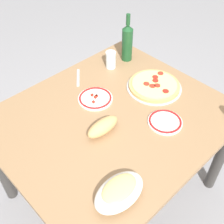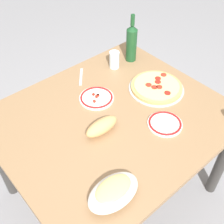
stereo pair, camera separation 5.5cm
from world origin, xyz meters
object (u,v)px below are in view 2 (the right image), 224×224
Objects in this scene: water_glass at (114,60)px; bread_loaf at (102,126)px; wine_bottle at (131,42)px; pepperoni_pizza at (157,87)px; side_plate_far at (97,98)px; dining_table at (112,131)px; baked_pasta_dish at (113,191)px; side_plate_near at (165,123)px.

water_glass is 0.59× the size of bread_loaf.
wine_bottle is 2.83× the size of water_glass.
pepperoni_pizza reaches higher than side_plate_far.
dining_table is 0.48m from water_glass.
side_plate_far is 0.25m from bread_loaf.
pepperoni_pizza is (0.35, -0.00, 0.13)m from dining_table.
water_glass is 0.56× the size of side_plate_far.
water_glass is 0.57m from bread_loaf.
side_plate_far is at bearing 57.70° from baked_pasta_dish.
side_plate_far is at bearing 57.47° from bread_loaf.
pepperoni_pizza is 0.36m from wine_bottle.
pepperoni_pizza is at bearing 28.98° from baked_pasta_dish.
wine_bottle reaches higher than baked_pasta_dish.
side_plate_far is (-0.32, 0.16, -0.01)m from pepperoni_pizza.
wine_bottle is 0.47m from side_plate_far.
wine_bottle reaches higher than side_plate_near.
side_plate_near is (-0.28, -0.55, -0.12)m from wine_bottle.
baked_pasta_dish is 0.62m from side_plate_far.
side_plate_near is (-0.18, -0.23, -0.01)m from pepperoni_pizza.
water_glass is at bearing 177.61° from wine_bottle.
wine_bottle reaches higher than pepperoni_pizza.
pepperoni_pizza is 0.29m from side_plate_near.
side_plate_near is 0.96× the size of bread_loaf.
pepperoni_pizza reaches higher than side_plate_near.
pepperoni_pizza is at bearing -0.10° from dining_table.
side_plate_near is at bearing -70.15° from side_plate_far.
wine_bottle reaches higher than bread_loaf.
baked_pasta_dish is 1.31× the size of side_plate_near.
bread_loaf is (-0.42, -0.38, -0.02)m from water_glass.
side_plate_far is at bearing 81.41° from dining_table.
baked_pasta_dish is 0.49m from side_plate_near.
wine_bottle reaches higher than water_glass.
dining_table is at bearing -143.98° from wine_bottle.
dining_table is 0.21m from side_plate_far.
wine_bottle is 1.59× the size of side_plate_far.
side_plate_near is at bearing -33.03° from bread_loaf.
baked_pasta_dish is at bearing -164.04° from side_plate_near.
bread_loaf reaches higher than side_plate_far.
bread_loaf is at bearing -122.53° from side_plate_far.
water_glass is 0.58m from side_plate_near.
side_plate_near reaches higher than dining_table.
bread_loaf is at bearing -146.15° from wine_bottle.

